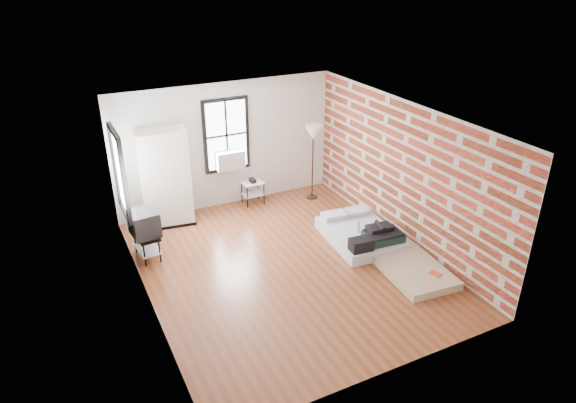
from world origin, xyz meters
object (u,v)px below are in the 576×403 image
side_table (253,187)px  floor_lamp (313,136)px  tv_stand (145,225)px  mattress_main (361,234)px  wardrobe (165,178)px  mattress_bare (401,258)px

side_table → floor_lamp: 1.79m
floor_lamp → tv_stand: (-4.06, -0.93, -0.83)m
mattress_main → tv_stand: (-3.96, 1.27, 0.54)m
wardrobe → side_table: (1.97, 0.07, -0.61)m
mattress_main → tv_stand: size_ratio=1.88×
wardrobe → tv_stand: wardrobe is taller
mattress_bare → wardrobe: 4.99m
wardrobe → tv_stand: (-0.73, -1.20, -0.34)m
floor_lamp → tv_stand: size_ratio=1.83×
side_table → floor_lamp: bearing=-13.8°
wardrobe → tv_stand: bearing=-113.8°
mattress_main → side_table: side_table is taller
mattress_bare → wardrobe: (-3.43, 3.52, 0.90)m
wardrobe → floor_lamp: 3.38m
mattress_main → mattress_bare: size_ratio=0.91×
floor_lamp → tv_stand: bearing=-167.1°
floor_lamp → tv_stand: 4.25m
wardrobe → side_table: wardrobe is taller
mattress_main → tv_stand: 4.19m
mattress_bare → tv_stand: 4.79m
mattress_bare → wardrobe: bearing=139.4°
tv_stand → mattress_bare: bearing=-34.7°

